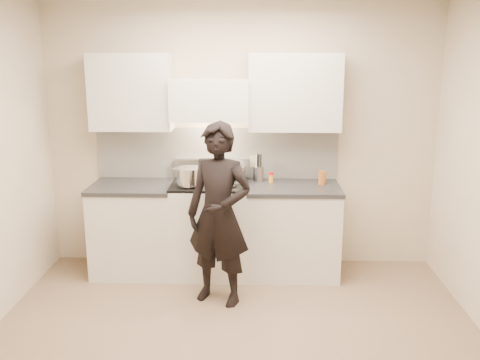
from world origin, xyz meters
name	(u,v)px	position (x,y,z in m)	size (l,w,h in m)	color
ground_plane	(235,346)	(0.00, 0.00, 0.00)	(4.00, 4.00, 0.00)	#7D6148
room_shell	(229,134)	(-0.06, 0.37, 1.60)	(4.04, 3.54, 2.70)	beige
stove	(211,228)	(-0.30, 1.42, 0.47)	(0.76, 0.65, 0.96)	silver
counter_right	(292,230)	(0.53, 1.43, 0.46)	(0.92, 0.67, 0.92)	silver
counter_left	(134,228)	(-1.08, 1.43, 0.46)	(0.82, 0.67, 0.92)	silver
wok	(231,170)	(-0.10, 1.57, 1.05)	(0.32, 0.40, 0.26)	silver
stock_pot	(190,176)	(-0.48, 1.28, 1.04)	(0.35, 0.32, 0.17)	silver
utensil_crock	(258,173)	(0.18, 1.62, 1.01)	(0.11, 0.11, 0.28)	#9B9C9F
spice_jar	(271,177)	(0.31, 1.56, 0.97)	(0.05, 0.05, 0.11)	gold
oil_glass	(322,178)	(0.82, 1.50, 0.99)	(0.08, 0.08, 0.13)	#A2591F
person	(219,215)	(-0.17, 0.77, 0.82)	(0.60, 0.39, 1.64)	black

